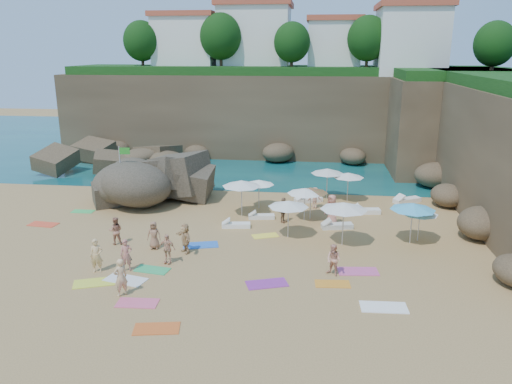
# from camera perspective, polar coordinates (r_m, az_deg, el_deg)

# --- Properties ---
(ground) EXTENTS (120.00, 120.00, 0.00)m
(ground) POSITION_cam_1_polar(r_m,az_deg,el_deg) (28.52, -4.74, -5.38)
(ground) COLOR tan
(ground) RESTS_ON ground
(seawater) EXTENTS (120.00, 120.00, 0.00)m
(seawater) POSITION_cam_1_polar(r_m,az_deg,el_deg) (57.21, 1.25, 5.53)
(seawater) COLOR #0C4751
(seawater) RESTS_ON ground
(cliff_back) EXTENTS (44.00, 8.00, 8.00)m
(cliff_back) POSITION_cam_1_polar(r_m,az_deg,el_deg) (51.51, 2.96, 8.85)
(cliff_back) COLOR brown
(cliff_back) RESTS_ON ground
(cliff_corner) EXTENTS (10.00, 12.00, 8.00)m
(cliff_corner) POSITION_cam_1_polar(r_m,az_deg,el_deg) (47.84, 20.90, 7.29)
(cliff_corner) COLOR brown
(cliff_corner) RESTS_ON ground
(rock_promontory) EXTENTS (12.00, 7.00, 2.00)m
(rock_promontory) POSITION_cam_1_polar(r_m,az_deg,el_deg) (46.30, -14.21, 2.54)
(rock_promontory) COLOR brown
(rock_promontory) RESTS_ON ground
(clifftop_buildings) EXTENTS (28.48, 9.48, 7.00)m
(clifftop_buildings) POSITION_cam_1_polar(r_m,az_deg,el_deg) (51.86, 4.25, 16.89)
(clifftop_buildings) COLOR white
(clifftop_buildings) RESTS_ON cliff_back
(clifftop_trees) EXTENTS (35.60, 23.82, 4.40)m
(clifftop_trees) POSITION_cam_1_polar(r_m,az_deg,el_deg) (45.53, 6.24, 17.00)
(clifftop_trees) COLOR #11380F
(clifftop_trees) RESTS_ON ground
(marina_masts) EXTENTS (3.10, 0.10, 6.00)m
(marina_masts) POSITION_cam_1_polar(r_m,az_deg,el_deg) (60.61, -14.63, 8.48)
(marina_masts) COLOR white
(marina_masts) RESTS_ON ground
(rock_outcrop) EXTENTS (9.69, 8.18, 3.36)m
(rock_outcrop) POSITION_cam_1_polar(r_m,az_deg,el_deg) (36.65, -11.20, -0.76)
(rock_outcrop) COLOR brown
(rock_outcrop) RESTS_ON ground
(flag_pole) EXTENTS (0.78, 0.10, 4.02)m
(flag_pole) POSITION_cam_1_polar(r_m,az_deg,el_deg) (35.64, -15.05, 2.78)
(flag_pole) COLOR silver
(flag_pole) RESTS_ON ground
(parasol_0) EXTENTS (2.21, 2.21, 2.09)m
(parasol_0) POSITION_cam_1_polar(r_m,az_deg,el_deg) (31.07, 5.61, 0.14)
(parasol_0) COLOR silver
(parasol_0) RESTS_ON ground
(parasol_1) EXTENTS (2.06, 2.06, 1.95)m
(parasol_1) POSITION_cam_1_polar(r_m,az_deg,el_deg) (33.44, 0.34, 1.12)
(parasol_1) COLOR silver
(parasol_1) RESTS_ON ground
(parasol_2) EXTENTS (2.18, 2.18, 2.06)m
(parasol_2) POSITION_cam_1_polar(r_m,az_deg,el_deg) (35.54, 10.52, 1.92)
(parasol_2) COLOR silver
(parasol_2) RESTS_ON ground
(parasol_3) EXTENTS (2.35, 2.35, 2.23)m
(parasol_3) POSITION_cam_1_polar(r_m,az_deg,el_deg) (35.85, 8.17, 2.39)
(parasol_3) COLOR silver
(parasol_3) RESTS_ON ground
(parasol_5) EXTENTS (2.50, 2.50, 2.36)m
(parasol_5) POSITION_cam_1_polar(r_m,az_deg,el_deg) (31.72, -1.66, 1.00)
(parasol_5) COLOR silver
(parasol_5) RESTS_ON ground
(parasol_6) EXTENTS (2.18, 2.18, 2.06)m
(parasol_6) POSITION_cam_1_polar(r_m,az_deg,el_deg) (31.36, 6.29, 0.21)
(parasol_6) COLOR silver
(parasol_6) RESTS_ON ground
(parasol_7) EXTENTS (1.99, 1.99, 1.88)m
(parasol_7) POSITION_cam_1_polar(r_m,az_deg,el_deg) (29.07, 18.25, -2.14)
(parasol_7) COLOR silver
(parasol_7) RESTS_ON ground
(parasol_8) EXTENTS (2.58, 2.58, 2.44)m
(parasol_8) POSITION_cam_1_polar(r_m,az_deg,el_deg) (27.29, 10.02, -1.58)
(parasol_8) COLOR silver
(parasol_8) RESTS_ON ground
(parasol_9) EXTENTS (2.31, 2.31, 2.18)m
(parasol_9) POSITION_cam_1_polar(r_m,az_deg,el_deg) (28.12, 3.73, -1.35)
(parasol_9) COLOR silver
(parasol_9) RESTS_ON ground
(parasol_10) EXTENTS (2.46, 2.46, 2.33)m
(parasol_10) POSITION_cam_1_polar(r_m,az_deg,el_deg) (28.46, 17.50, -1.58)
(parasol_10) COLOR silver
(parasol_10) RESTS_ON ground
(lounger_0) EXTENTS (2.05, 1.42, 0.31)m
(lounger_0) POSITION_cam_1_polar(r_m,az_deg,el_deg) (35.35, 6.02, -0.91)
(lounger_0) COLOR white
(lounger_0) RESTS_ON ground
(lounger_1) EXTENTS (1.72, 0.81, 0.26)m
(lounger_1) POSITION_cam_1_polar(r_m,az_deg,el_deg) (31.75, 0.63, -2.83)
(lounger_1) COLOR white
(lounger_1) RESTS_ON ground
(lounger_2) EXTENTS (2.07, 1.58, 0.31)m
(lounger_2) POSITION_cam_1_polar(r_m,az_deg,el_deg) (36.63, 16.89, -0.91)
(lounger_2) COLOR white
(lounger_2) RESTS_ON ground
(lounger_3) EXTENTS (1.78, 0.81, 0.27)m
(lounger_3) POSITION_cam_1_polar(r_m,az_deg,el_deg) (30.23, -2.28, -3.81)
(lounger_3) COLOR white
(lounger_3) RESTS_ON ground
(lounger_4) EXTENTS (2.01, 0.89, 0.30)m
(lounger_4) POSITION_cam_1_polar(r_m,az_deg,el_deg) (33.52, 12.37, -2.15)
(lounger_4) COLOR white
(lounger_4) RESTS_ON ground
(lounger_5) EXTENTS (1.96, 1.03, 0.29)m
(lounger_5) POSITION_cam_1_polar(r_m,az_deg,el_deg) (30.44, 9.25, -3.85)
(lounger_5) COLOR silver
(lounger_5) RESTS_ON ground
(towel_1) EXTENTS (1.78, 0.96, 0.03)m
(towel_1) POSITION_cam_1_polar(r_m,az_deg,el_deg) (22.22, -13.40, -12.24)
(towel_1) COLOR #E5597C
(towel_1) RESTS_ON ground
(towel_2) EXTENTS (1.88, 1.17, 0.03)m
(towel_2) POSITION_cam_1_polar(r_m,az_deg,el_deg) (20.26, -11.29, -15.06)
(towel_2) COLOR #DA5D22
(towel_2) RESTS_ON ground
(towel_3) EXTENTS (1.78, 1.09, 0.03)m
(towel_3) POSITION_cam_1_polar(r_m,az_deg,el_deg) (25.13, -11.79, -8.69)
(towel_3) COLOR #31AC60
(towel_3) RESTS_ON ground
(towel_4) EXTENTS (2.09, 1.54, 0.03)m
(towel_4) POSITION_cam_1_polar(r_m,az_deg,el_deg) (24.51, -17.96, -9.82)
(towel_4) COLOR #DBE33B
(towel_4) RESTS_ON ground
(towel_5) EXTENTS (2.13, 1.41, 0.03)m
(towel_5) POSITION_cam_1_polar(r_m,az_deg,el_deg) (24.39, -14.70, -9.67)
(towel_5) COLOR white
(towel_5) RESTS_ON ground
(towel_6) EXTENTS (2.08, 1.50, 0.03)m
(towel_6) POSITION_cam_1_polar(r_m,az_deg,el_deg) (23.25, 1.25, -10.43)
(towel_6) COLOR purple
(towel_6) RESTS_ON ground
(towel_7) EXTENTS (1.83, 1.05, 0.03)m
(towel_7) POSITION_cam_1_polar(r_m,az_deg,el_deg) (33.39, -23.15, -3.41)
(towel_7) COLOR #EF4A2A
(towel_7) RESTS_ON ground
(towel_8) EXTENTS (2.09, 1.43, 0.03)m
(towel_8) POSITION_cam_1_polar(r_m,az_deg,el_deg) (27.70, -6.34, -6.05)
(towel_8) COLOR blue
(towel_8) RESTS_ON ground
(towel_9) EXTENTS (2.01, 1.14, 0.03)m
(towel_9) POSITION_cam_1_polar(r_m,az_deg,el_deg) (24.94, 11.58, -8.87)
(towel_9) COLOR #D35292
(towel_9) RESTS_ON ground
(towel_10) EXTENTS (1.65, 0.92, 0.03)m
(towel_10) POSITION_cam_1_polar(r_m,az_deg,el_deg) (23.51, 8.74, -10.33)
(towel_10) COLOR orange
(towel_10) RESTS_ON ground
(towel_11) EXTENTS (1.47, 0.76, 0.03)m
(towel_11) POSITION_cam_1_polar(r_m,az_deg,el_deg) (35.07, -19.17, -2.11)
(towel_11) COLOR #37C159
(towel_11) RESTS_ON ground
(towel_12) EXTENTS (1.66, 1.24, 0.03)m
(towel_12) POSITION_cam_1_polar(r_m,az_deg,el_deg) (28.89, 1.06, -5.02)
(towel_12) COLOR #FFEE43
(towel_12) RESTS_ON ground
(towel_13) EXTENTS (1.98, 1.05, 0.03)m
(towel_13) POSITION_cam_1_polar(r_m,az_deg,el_deg) (21.98, 14.40, -12.64)
(towel_13) COLOR white
(towel_13) RESTS_ON ground
(person_stand_0) EXTENTS (0.70, 0.56, 1.68)m
(person_stand_0) POSITION_cam_1_polar(r_m,az_deg,el_deg) (25.29, -17.77, -6.95)
(person_stand_0) COLOR tan
(person_stand_0) RESTS_ON ground
(person_stand_1) EXTENTS (0.87, 0.74, 1.56)m
(person_stand_1) POSITION_cam_1_polar(r_m,az_deg,el_deg) (28.52, -15.74, -4.28)
(person_stand_1) COLOR #AA6E55
(person_stand_1) RESTS_ON ground
(person_stand_2) EXTENTS (0.98, 0.50, 1.45)m
(person_stand_2) POSITION_cam_1_polar(r_m,az_deg,el_deg) (33.88, 6.74, -0.67)
(person_stand_2) COLOR tan
(person_stand_2) RESTS_ON ground
(person_stand_3) EXTENTS (0.79, 1.02, 1.61)m
(person_stand_3) POSITION_cam_1_polar(r_m,az_deg,el_deg) (30.88, 3.12, -2.08)
(person_stand_3) COLOR #916A48
(person_stand_3) RESTS_ON ground
(person_stand_4) EXTENTS (1.04, 1.02, 1.93)m
(person_stand_4) POSITION_cam_1_polar(r_m,az_deg,el_deg) (30.67, 8.64, -2.05)
(person_stand_4) COLOR tan
(person_stand_4) RESTS_ON ground
(person_stand_5) EXTENTS (1.63, 0.65, 1.71)m
(person_stand_5) POSITION_cam_1_polar(r_m,az_deg,el_deg) (39.57, -12.76, 1.67)
(person_stand_5) COLOR tan
(person_stand_5) RESTS_ON ground
(person_stand_6) EXTENTS (0.73, 0.74, 1.72)m
(person_stand_6) POSITION_cam_1_polar(r_m,az_deg,el_deg) (22.68, -15.21, -9.38)
(person_stand_6) COLOR #E1B580
(person_stand_6) RESTS_ON ground
(person_lie_1) EXTENTS (1.18, 1.67, 0.37)m
(person_lie_1) POSITION_cam_1_polar(r_m,az_deg,el_deg) (25.66, -10.08, -7.64)
(person_lie_1) COLOR #E5A882
(person_lie_1) RESTS_ON ground
(person_lie_2) EXTENTS (0.88, 1.56, 0.40)m
(person_lie_2) POSITION_cam_1_polar(r_m,az_deg,el_deg) (27.59, -11.51, -5.97)
(person_lie_2) COLOR #94674A
(person_lie_2) RESTS_ON ground
(person_lie_3) EXTENTS (2.15, 2.14, 0.42)m
(person_lie_3) POSITION_cam_1_polar(r_m,az_deg,el_deg) (26.80, -8.06, -6.45)
(person_lie_3) COLOR tan
(person_lie_3) RESTS_ON ground
(person_lie_4) EXTENTS (1.16, 1.68, 0.38)m
(person_lie_4) POSITION_cam_1_polar(r_m,az_deg,el_deg) (25.25, -14.51, -8.32)
(person_lie_4) COLOR #B56A5A
(person_lie_4) RESTS_ON ground
(person_lie_5) EXTENTS (1.43, 1.67, 0.57)m
(person_lie_5) POSITION_cam_1_polar(r_m,az_deg,el_deg) (24.25, 8.82, -8.77)
(person_lie_5) COLOR tan
(person_lie_5) RESTS_ON ground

